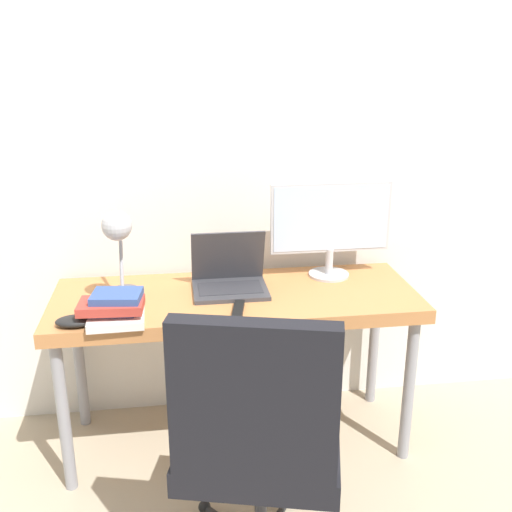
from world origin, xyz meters
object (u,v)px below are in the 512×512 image
book_stack (114,309)px  game_controller (76,321)px  monitor (331,224)px  laptop (229,278)px  desk_lamp (118,234)px  office_chair (258,434)px

book_stack → game_controller: bearing=-172.2°
book_stack → game_controller: (-0.15, -0.02, -0.03)m
monitor → game_controller: (-1.10, -0.39, -0.23)m
laptop → monitor: size_ratio=0.58×
laptop → monitor: 0.53m
monitor → book_stack: (-0.95, -0.37, -0.20)m
laptop → desk_lamp: 0.53m
office_chair → book_stack: (-0.48, 0.56, 0.22)m
book_stack → game_controller: size_ratio=1.64×
desk_lamp → game_controller: desk_lamp is taller
book_stack → game_controller: book_stack is taller
monitor → game_controller: 1.19m
monitor → game_controller: size_ratio=3.55×
office_chair → book_stack: office_chair is taller
office_chair → game_controller: (-0.63, 0.54, 0.19)m
laptop → book_stack: size_ratio=1.27×
monitor → desk_lamp: monitor is taller
laptop → office_chair: bearing=-89.4°
laptop → book_stack: (-0.48, -0.26, 0.00)m
monitor → desk_lamp: (-0.93, -0.21, 0.05)m
desk_lamp → game_controller: size_ratio=2.61×
laptop → office_chair: size_ratio=0.31×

